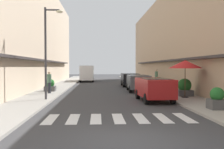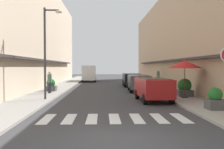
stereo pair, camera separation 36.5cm
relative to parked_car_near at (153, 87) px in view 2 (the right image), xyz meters
name	(u,v)px [view 2 (the right image)]	position (x,y,z in m)	size (l,w,h in m)	color
ground_plane	(108,89)	(-2.70, 9.76, -0.92)	(102.50, 102.50, 0.00)	#38383A
sidewalk_left	(57,88)	(-7.72, 9.76, -0.86)	(2.53, 65.23, 0.12)	gray
sidewalk_right	(157,88)	(2.32, 9.76, -0.86)	(2.53, 65.23, 0.12)	#9E998E
building_row_left	(23,33)	(-11.48, 11.09, 4.83)	(5.50, 43.93, 11.51)	#C6B299
building_row_right	(190,39)	(6.08, 11.09, 4.24)	(5.50, 43.93, 10.32)	tan
crosswalk	(114,118)	(-2.70, -5.39, -0.91)	(6.15, 2.20, 0.01)	silver
parked_car_near	(153,87)	(0.00, 0.00, 0.00)	(1.95, 4.03, 1.47)	maroon
parked_car_mid	(139,81)	(0.00, 6.67, 0.00)	(1.93, 4.20, 1.47)	#4C5156
parked_car_far	(131,78)	(0.00, 12.70, 0.00)	(1.88, 4.23, 1.47)	black
delivery_van	(89,72)	(-5.25, 22.53, 0.49)	(2.16, 5.47, 2.37)	silver
street_lamp	(48,44)	(-6.72, 0.48, 2.73)	(1.19, 0.28, 5.84)	#38383D
cafe_umbrella	(185,64)	(2.33, 0.99, 1.44)	(2.28, 2.28, 2.53)	#262626
planter_corner	(215,99)	(2.29, -3.89, -0.31)	(0.80, 0.80, 1.08)	#4C4C4C
planter_midblock	(185,88)	(2.65, 2.05, -0.22)	(1.03, 1.03, 1.24)	#4C4C4C
planter_far	(51,86)	(-7.68, 6.27, -0.34)	(0.92, 0.92, 1.04)	#4C4C4C
pedestrian_walking_near	(50,82)	(-7.40, 4.38, 0.11)	(0.34, 0.34, 1.72)	#282B33
pedestrian_walking_far	(158,77)	(2.95, 12.43, 0.15)	(0.34, 0.34, 1.79)	#282B33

